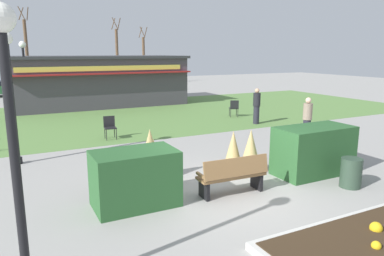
{
  "coord_description": "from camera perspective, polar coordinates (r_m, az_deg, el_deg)",
  "views": [
    {
      "loc": [
        -4.54,
        -6.91,
        3.35
      ],
      "look_at": [
        0.02,
        2.06,
        1.24
      ],
      "focal_mm": 33.93,
      "sensor_mm": 36.0,
      "label": 1
    }
  ],
  "objects": [
    {
      "name": "lamppost_near",
      "position": [
        4.98,
        -26.56,
        0.54
      ],
      "size": [
        0.36,
        0.36,
        3.92
      ],
      "color": "black",
      "rests_on": "ground_plane"
    },
    {
      "name": "ornamental_grass_behind_far",
      "position": [
        10.28,
        9.19,
        -3.66
      ],
      "size": [
        0.67,
        0.67,
        1.26
      ],
      "primitive_type": "cone",
      "color": "tan",
      "rests_on": "ground_plane"
    },
    {
      "name": "food_kiosk",
      "position": [
        24.21,
        -14.74,
        7.24
      ],
      "size": [
        10.95,
        5.22,
        3.12
      ],
      "color": "#47424C",
      "rests_on": "ground_plane"
    },
    {
      "name": "tree_left_bg",
      "position": [
        39.74,
        -7.6,
        10.69
      ],
      "size": [
        0.91,
        0.96,
        5.97
      ],
      "color": "brown",
      "rests_on": "ground_plane"
    },
    {
      "name": "lamppost_mid",
      "position": [
        11.93,
        -26.62,
        6.42
      ],
      "size": [
        0.36,
        0.36,
        3.92
      ],
      "color": "black",
      "rests_on": "ground_plane"
    },
    {
      "name": "lawn_patch",
      "position": [
        19.67,
        -13.22,
        1.73
      ],
      "size": [
        36.0,
        12.0,
        0.01
      ],
      "primitive_type": "cube",
      "color": "#5B8442",
      "rests_on": "ground_plane"
    },
    {
      "name": "person_standing",
      "position": [
        14.4,
        17.66,
        1.32
      ],
      "size": [
        0.34,
        0.34,
        1.69
      ],
      "rotation": [
        0.0,
        0.0,
        1.53
      ],
      "color": "#23232D",
      "rests_on": "ground_plane"
    },
    {
      "name": "ornamental_grass_behind_center",
      "position": [
        9.83,
        -6.02,
        -4.83
      ],
      "size": [
        0.67,
        0.67,
        1.08
      ],
      "primitive_type": "cone",
      "color": "tan",
      "rests_on": "ground_plane"
    },
    {
      "name": "tree_center_bg",
      "position": [
        36.02,
        -24.51,
        10.62
      ],
      "size": [
        0.91,
        0.96,
        7.21
      ],
      "color": "brown",
      "rests_on": "ground_plane"
    },
    {
      "name": "hedge_right",
      "position": [
        10.65,
        18.56,
        -3.36
      ],
      "size": [
        2.19,
        1.1,
        1.34
      ],
      "primitive_type": "cube",
      "color": "#28562B",
      "rests_on": "ground_plane"
    },
    {
      "name": "parked_car_west_slot",
      "position": [
        31.71,
        -27.06,
        5.66
      ],
      "size": [
        4.27,
        2.18,
        1.2
      ],
      "color": "#2D6638",
      "rests_on": "ground_plane"
    },
    {
      "name": "cafe_chair_center",
      "position": [
        14.59,
        -12.8,
        0.39
      ],
      "size": [
        0.47,
        0.47,
        0.89
      ],
      "color": "black",
      "rests_on": "ground_plane"
    },
    {
      "name": "parked_car_east_slot",
      "position": [
        33.61,
        -7.58,
        7.12
      ],
      "size": [
        4.28,
        2.2,
        1.2
      ],
      "color": "silver",
      "rests_on": "ground_plane"
    },
    {
      "name": "tree_right_bg",
      "position": [
        37.42,
        -11.68,
        10.99
      ],
      "size": [
        0.91,
        0.96,
        6.63
      ],
      "color": "brown",
      "rests_on": "ground_plane"
    },
    {
      "name": "parked_car_center_slot",
      "position": [
        32.1,
        -18.11,
        6.42
      ],
      "size": [
        4.31,
        2.26,
        1.2
      ],
      "color": "navy",
      "rests_on": "ground_plane"
    },
    {
      "name": "ground_plane",
      "position": [
        8.92,
        6.01,
        -10.29
      ],
      "size": [
        80.0,
        80.0,
        0.0
      ],
      "primitive_type": "plane",
      "color": "#999691"
    },
    {
      "name": "ornamental_grass_behind_right",
      "position": [
        10.66,
        6.49,
        -3.4
      ],
      "size": [
        0.58,
        0.58,
        1.12
      ],
      "primitive_type": "cone",
      "color": "tan",
      "rests_on": "ground_plane"
    },
    {
      "name": "person_strolling",
      "position": [
        17.42,
        10.12,
        3.44
      ],
      "size": [
        0.34,
        0.34,
        1.69
      ],
      "rotation": [
        0.0,
        0.0,
        6.2
      ],
      "color": "#23232D",
      "rests_on": "ground_plane"
    },
    {
      "name": "park_bench",
      "position": [
        8.75,
        6.45,
        -7.39
      ],
      "size": [
        1.72,
        0.59,
        0.95
      ],
      "color": "olive",
      "rests_on": "ground_plane"
    },
    {
      "name": "ornamental_grass_behind_left",
      "position": [
        9.64,
        -6.57,
        -4.22
      ],
      "size": [
        0.79,
        0.79,
        1.39
      ],
      "primitive_type": "cone",
      "color": "tan",
      "rests_on": "ground_plane"
    },
    {
      "name": "hedge_left",
      "position": [
        8.15,
        -8.94,
        -7.85
      ],
      "size": [
        1.82,
        1.1,
        1.25
      ],
      "primitive_type": "cube",
      "color": "#28562B",
      "rests_on": "ground_plane"
    },
    {
      "name": "trash_bin",
      "position": [
        10.02,
        23.72,
        -6.45
      ],
      "size": [
        0.52,
        0.52,
        0.75
      ],
      "primitive_type": "cylinder",
      "color": "#2D4233",
      "rests_on": "ground_plane"
    },
    {
      "name": "cafe_chair_north",
      "position": [
        19.17,
        6.62,
        3.3
      ],
      "size": [
        0.58,
        0.58,
        0.89
      ],
      "color": "black",
      "rests_on": "ground_plane"
    },
    {
      "name": "lamppost_far",
      "position": [
        21.49,
        -24.82,
        8.45
      ],
      "size": [
        0.36,
        0.36,
        3.92
      ],
      "color": "black",
      "rests_on": "ground_plane"
    }
  ]
}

